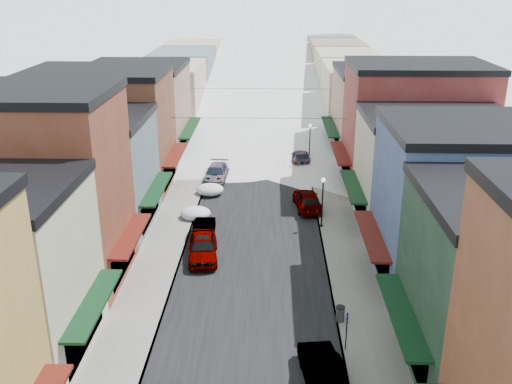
# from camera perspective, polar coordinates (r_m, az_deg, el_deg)

# --- Properties ---
(road) EXTENTS (10.00, 160.00, 0.01)m
(road) POSITION_cam_1_polar(r_m,az_deg,el_deg) (74.28, 0.63, 6.29)
(road) COLOR black
(road) RESTS_ON ground
(sidewalk_left) EXTENTS (3.20, 160.00, 0.15)m
(sidewalk_left) POSITION_cam_1_polar(r_m,az_deg,el_deg) (74.67, -4.48, 6.36)
(sidewalk_left) COLOR gray
(sidewalk_left) RESTS_ON ground
(sidewalk_right) EXTENTS (3.20, 160.00, 0.15)m
(sidewalk_right) POSITION_cam_1_polar(r_m,az_deg,el_deg) (74.45, 5.74, 6.27)
(sidewalk_right) COLOR gray
(sidewalk_right) RESTS_ON ground
(curb_left) EXTENTS (0.10, 160.00, 0.15)m
(curb_left) POSITION_cam_1_polar(r_m,az_deg,el_deg) (74.52, -3.28, 6.36)
(curb_left) COLOR slate
(curb_left) RESTS_ON ground
(curb_right) EXTENTS (0.10, 160.00, 0.15)m
(curb_right) POSITION_cam_1_polar(r_m,az_deg,el_deg) (74.36, 4.54, 6.29)
(curb_right) COLOR slate
(curb_right) RESTS_ON ground
(bldg_l_brick_near) EXTENTS (12.30, 8.20, 12.50)m
(bldg_l_brick_near) POSITION_cam_1_polar(r_m,az_deg,el_deg) (37.73, -21.76, 0.27)
(bldg_l_brick_near) COLOR brown
(bldg_l_brick_near) RESTS_ON ground
(bldg_l_grayblue) EXTENTS (11.30, 9.20, 9.00)m
(bldg_l_grayblue) POSITION_cam_1_polar(r_m,az_deg,el_deg) (45.59, -16.90, 1.93)
(bldg_l_grayblue) COLOR slate
(bldg_l_grayblue) RESTS_ON ground
(bldg_l_brick_far) EXTENTS (13.30, 9.20, 11.00)m
(bldg_l_brick_far) POSITION_cam_1_polar(r_m,az_deg,el_deg) (53.85, -15.15, 6.03)
(bldg_l_brick_far) COLOR brown
(bldg_l_brick_far) RESTS_ON ground
(bldg_l_tan) EXTENTS (11.30, 11.20, 10.00)m
(bldg_l_tan) POSITION_cam_1_polar(r_m,az_deg,el_deg) (63.10, -11.74, 7.93)
(bldg_l_tan) COLOR #977763
(bldg_l_tan) RESTS_ON ground
(bldg_r_blue) EXTENTS (11.30, 9.20, 10.50)m
(bldg_r_blue) POSITION_cam_1_polar(r_m,az_deg,el_deg) (37.46, 20.15, -1.30)
(bldg_r_blue) COLOR #3B5387
(bldg_r_blue) RESTS_ON ground
(bldg_r_cream) EXTENTS (12.30, 9.20, 9.00)m
(bldg_r_cream) POSITION_cam_1_polar(r_m,az_deg,el_deg) (45.93, 17.30, 2.02)
(bldg_r_cream) COLOR beige
(bldg_r_cream) RESTS_ON ground
(bldg_r_brick_far) EXTENTS (13.30, 9.20, 11.50)m
(bldg_r_brick_far) POSITION_cam_1_polar(r_m,az_deg,el_deg) (54.09, 15.54, 6.33)
(bldg_r_brick_far) COLOR maroon
(bldg_r_brick_far) RESTS_ON ground
(bldg_r_tan) EXTENTS (11.30, 11.20, 9.50)m
(bldg_r_tan) POSITION_cam_1_polar(r_m,az_deg,el_deg) (63.60, 12.54, 7.74)
(bldg_r_tan) COLOR #987963
(bldg_r_tan) RESTS_ON ground
(distant_blocks) EXTENTS (34.00, 55.00, 8.00)m
(distant_blocks) POSITION_cam_1_polar(r_m,az_deg,el_deg) (96.05, 0.89, 12.01)
(distant_blocks) COLOR gray
(distant_blocks) RESTS_ON ground
(overhead_cables) EXTENTS (16.40, 15.04, 0.04)m
(overhead_cables) POSITION_cam_1_polar(r_m,az_deg,el_deg) (60.71, 0.44, 9.02)
(overhead_cables) COLOR black
(overhead_cables) RESTS_ON ground
(car_silver_sedan) EXTENTS (2.51, 5.15, 1.69)m
(car_silver_sedan) POSITION_cam_1_polar(r_m,az_deg,el_deg) (40.05, -5.34, -5.52)
(car_silver_sedan) COLOR #A0A4A8
(car_silver_sedan) RESTS_ON ground
(car_dark_hatch) EXTENTS (1.51, 4.26, 1.40)m
(car_dark_hatch) POSITION_cam_1_polar(r_m,az_deg,el_deg) (42.75, -5.30, -3.97)
(car_dark_hatch) COLOR black
(car_dark_hatch) RESTS_ON ground
(car_silver_wagon) EXTENTS (2.34, 5.22, 1.49)m
(car_silver_wagon) POSITION_cam_1_polar(r_m,az_deg,el_deg) (55.12, -4.00, 1.87)
(car_silver_wagon) COLOR #A1A5AA
(car_silver_wagon) RESTS_ON ground
(car_green_sedan) EXTENTS (2.32, 5.07, 1.61)m
(car_green_sedan) POSITION_cam_1_polar(r_m,az_deg,el_deg) (28.74, 6.71, -17.40)
(car_green_sedan) COLOR black
(car_green_sedan) RESTS_ON ground
(car_gray_suv) EXTENTS (2.56, 5.16, 1.69)m
(car_gray_suv) POSITION_cam_1_polar(r_m,az_deg,el_deg) (48.44, 5.15, -0.74)
(car_gray_suv) COLOR gray
(car_gray_suv) RESTS_ON ground
(car_black_sedan) EXTENTS (2.07, 5.01, 1.45)m
(car_black_sedan) POSITION_cam_1_polar(r_m,az_deg,el_deg) (60.27, 4.48, 3.49)
(car_black_sedan) COLOR black
(car_black_sedan) RESTS_ON ground
(car_lane_silver) EXTENTS (1.92, 4.56, 1.54)m
(car_lane_silver) POSITION_cam_1_polar(r_m,az_deg,el_deg) (65.29, -0.81, 4.95)
(car_lane_silver) COLOR gray
(car_lane_silver) RESTS_ON ground
(car_lane_white) EXTENTS (2.94, 5.63, 1.51)m
(car_lane_white) POSITION_cam_1_polar(r_m,az_deg,el_deg) (74.93, 2.11, 6.99)
(car_lane_white) COLOR white
(car_lane_white) RESTS_ON ground
(parking_sign) EXTENTS (0.06, 0.30, 2.23)m
(parking_sign) POSITION_cam_1_polar(r_m,az_deg,el_deg) (30.67, 9.05, -13.30)
(parking_sign) COLOR black
(parking_sign) RESTS_ON sidewalk_right
(trash_can) EXTENTS (0.53, 0.53, 0.91)m
(trash_can) POSITION_cam_1_polar(r_m,az_deg,el_deg) (33.36, 8.41, -11.93)
(trash_can) COLOR #4F5153
(trash_can) RESTS_ON sidewalk_right
(streetlamp_near) EXTENTS (0.33, 0.33, 4.01)m
(streetlamp_near) POSITION_cam_1_polar(r_m,az_deg,el_deg) (44.18, 6.68, -0.41)
(streetlamp_near) COLOR black
(streetlamp_near) RESTS_ON sidewalk_right
(streetlamp_far) EXTENTS (0.35, 0.35, 4.17)m
(streetlamp_far) POSITION_cam_1_polar(r_m,az_deg,el_deg) (59.72, 5.40, 5.36)
(streetlamp_far) COLOR black
(streetlamp_far) RESTS_ON sidewalk_right
(snow_pile_mid) EXTENTS (2.46, 2.71, 1.04)m
(snow_pile_mid) POSITION_cam_1_polar(r_m,az_deg,el_deg) (46.64, -6.03, -2.10)
(snow_pile_mid) COLOR white
(snow_pile_mid) RESTS_ON ground
(snow_pile_far) EXTENTS (2.46, 2.71, 1.04)m
(snow_pile_far) POSITION_cam_1_polar(r_m,az_deg,el_deg) (51.68, -4.60, 0.26)
(snow_pile_far) COLOR white
(snow_pile_far) RESTS_ON ground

